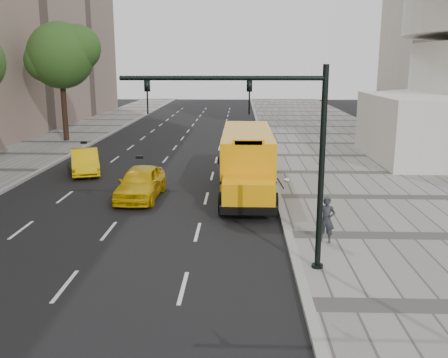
{
  "coord_description": "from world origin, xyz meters",
  "views": [
    {
      "loc": [
        4.16,
        -23.47,
        6.4
      ],
      "look_at": [
        3.5,
        -4.0,
        1.9
      ],
      "focal_mm": 40.0,
      "sensor_mm": 36.0,
      "label": 1
    }
  ],
  "objects_px": {
    "school_bus": "(247,155)",
    "taxi_far": "(85,162)",
    "traffic_signal": "(275,143)",
    "tree_c": "(62,55)",
    "pedestrian": "(326,220)",
    "taxi_near": "(141,183)"
  },
  "relations": [
    {
      "from": "school_bus",
      "to": "taxi_far",
      "type": "bearing_deg",
      "value": 161.52
    },
    {
      "from": "taxi_near",
      "to": "traffic_signal",
      "type": "distance_m",
      "value": 10.91
    },
    {
      "from": "school_bus",
      "to": "taxi_far",
      "type": "distance_m",
      "value": 10.2
    },
    {
      "from": "school_bus",
      "to": "taxi_far",
      "type": "height_order",
      "value": "school_bus"
    },
    {
      "from": "school_bus",
      "to": "pedestrian",
      "type": "bearing_deg",
      "value": -72.36
    },
    {
      "from": "pedestrian",
      "to": "traffic_signal",
      "type": "bearing_deg",
      "value": -110.79
    },
    {
      "from": "school_bus",
      "to": "traffic_signal",
      "type": "bearing_deg",
      "value": -86.38
    },
    {
      "from": "taxi_near",
      "to": "pedestrian",
      "type": "bearing_deg",
      "value": -36.53
    },
    {
      "from": "school_bus",
      "to": "taxi_far",
      "type": "xyz_separation_m",
      "value": [
        -9.63,
        3.22,
        -1.04
      ]
    },
    {
      "from": "tree_c",
      "to": "taxi_far",
      "type": "relative_size",
      "value": 2.22
    },
    {
      "from": "taxi_far",
      "to": "tree_c",
      "type": "bearing_deg",
      "value": 94.59
    },
    {
      "from": "tree_c",
      "to": "taxi_far",
      "type": "height_order",
      "value": "tree_c"
    },
    {
      "from": "traffic_signal",
      "to": "tree_c",
      "type": "bearing_deg",
      "value": 120.59
    },
    {
      "from": "tree_c",
      "to": "school_bus",
      "type": "relative_size",
      "value": 0.84
    },
    {
      "from": "traffic_signal",
      "to": "taxi_far",
      "type": "bearing_deg",
      "value": 126.11
    },
    {
      "from": "taxi_near",
      "to": "taxi_far",
      "type": "relative_size",
      "value": 1.06
    },
    {
      "from": "taxi_far",
      "to": "traffic_signal",
      "type": "bearing_deg",
      "value": -72.62
    },
    {
      "from": "tree_c",
      "to": "taxi_far",
      "type": "distance_m",
      "value": 14.77
    },
    {
      "from": "tree_c",
      "to": "traffic_signal",
      "type": "relative_size",
      "value": 1.52
    },
    {
      "from": "tree_c",
      "to": "pedestrian",
      "type": "distance_m",
      "value": 30.45
    },
    {
      "from": "pedestrian",
      "to": "traffic_signal",
      "type": "relative_size",
      "value": 0.26
    },
    {
      "from": "taxi_near",
      "to": "taxi_far",
      "type": "bearing_deg",
      "value": 130.43
    }
  ]
}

